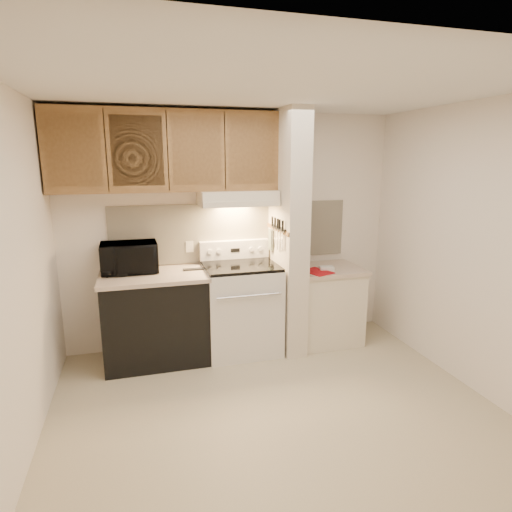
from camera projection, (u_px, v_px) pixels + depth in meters
name	position (u px, v px, depth m)	size (l,w,h in m)	color
floor	(275.00, 408.00, 3.54)	(3.60, 3.60, 0.00)	beige
ceiling	(278.00, 87.00, 2.98)	(3.60, 3.60, 0.00)	white
wall_back	(233.00, 230.00, 4.67)	(3.60, 0.02, 2.50)	white
wall_left	(14.00, 279.00, 2.78)	(0.02, 3.00, 2.50)	white
wall_right	(472.00, 248.00, 3.73)	(0.02, 3.00, 2.50)	white
backsplash	(233.00, 232.00, 4.66)	(2.60, 0.02, 0.63)	#F6EACA
range_body	(241.00, 309.00, 4.52)	(0.76, 0.65, 0.92)	silver
oven_window	(249.00, 316.00, 4.21)	(0.50, 0.01, 0.30)	black
oven_handle	(250.00, 296.00, 4.13)	(0.02, 0.02, 0.65)	silver
cooktop	(241.00, 266.00, 4.41)	(0.74, 0.64, 0.03)	black
range_backguard	(234.00, 249.00, 4.65)	(0.76, 0.08, 0.20)	silver
range_display	(235.00, 250.00, 4.61)	(0.10, 0.01, 0.04)	black
range_knob_left_outer	(210.00, 252.00, 4.54)	(0.05, 0.05, 0.02)	silver
range_knob_left_inner	(219.00, 251.00, 4.56)	(0.05, 0.05, 0.02)	silver
range_knob_right_inner	(251.00, 249.00, 4.66)	(0.05, 0.05, 0.02)	silver
range_knob_right_outer	(260.00, 249.00, 4.69)	(0.05, 0.05, 0.02)	silver
dishwasher_front	(156.00, 319.00, 4.30)	(1.00, 0.63, 0.87)	black
left_countertop	(154.00, 276.00, 4.20)	(1.04, 0.67, 0.04)	#C8B09B
spoon_rest	(193.00, 269.00, 4.35)	(0.20, 0.07, 0.01)	black
teal_jar	(117.00, 266.00, 4.30)	(0.09, 0.09, 0.10)	#295D52
outlet	(190.00, 247.00, 4.55)	(0.08, 0.01, 0.12)	beige
microwave	(129.00, 257.00, 4.23)	(0.54, 0.37, 0.30)	black
partition_pillar	(288.00, 234.00, 4.47)	(0.22, 0.70, 2.50)	beige
pillar_trim	(277.00, 229.00, 4.43)	(0.01, 0.70, 0.04)	brown
knife_strip	(278.00, 228.00, 4.38)	(0.02, 0.42, 0.04)	black
knife_blade_a	(282.00, 241.00, 4.25)	(0.01, 0.04, 0.16)	silver
knife_handle_a	(283.00, 226.00, 4.21)	(0.02, 0.02, 0.10)	black
knife_blade_b	(280.00, 240.00, 4.32)	(0.01, 0.04, 0.18)	silver
knife_handle_b	(280.00, 224.00, 4.30)	(0.02, 0.02, 0.10)	black
knife_blade_c	(277.00, 240.00, 4.39)	(0.01, 0.04, 0.20)	silver
knife_handle_c	(278.00, 224.00, 4.35)	(0.02, 0.02, 0.10)	black
knife_blade_d	(275.00, 237.00, 4.47)	(0.01, 0.04, 0.16)	silver
knife_handle_d	(275.00, 222.00, 4.43)	(0.02, 0.02, 0.10)	black
knife_blade_e	(272.00, 236.00, 4.55)	(0.01, 0.04, 0.18)	silver
knife_handle_e	(272.00, 221.00, 4.52)	(0.02, 0.02, 0.10)	black
oven_mitt	(271.00, 240.00, 4.62)	(0.03, 0.09, 0.22)	slate
right_cab_base	(325.00, 306.00, 4.78)	(0.70, 0.60, 0.81)	beige
right_countertop	(327.00, 269.00, 4.69)	(0.74, 0.64, 0.04)	#C8B09B
red_folder	(317.00, 272.00, 4.49)	(0.23, 0.31, 0.01)	#A40C13
white_box	(327.00, 268.00, 4.57)	(0.15, 0.10, 0.04)	white
range_hood	(237.00, 198.00, 4.38)	(0.78, 0.44, 0.15)	beige
hood_lip	(242.00, 204.00, 4.19)	(0.78, 0.04, 0.06)	beige
upper_cabinets	(166.00, 151.00, 4.13)	(2.18, 0.33, 0.77)	brown
cab_door_a	(73.00, 151.00, 3.77)	(0.46, 0.01, 0.63)	brown
cab_gap_a	(106.00, 151.00, 3.84)	(0.01, 0.01, 0.73)	black
cab_door_b	(137.00, 151.00, 3.91)	(0.46, 0.01, 0.63)	brown
cab_gap_b	(168.00, 151.00, 3.98)	(0.01, 0.01, 0.73)	black
cab_door_c	(197.00, 151.00, 4.05)	(0.46, 0.01, 0.63)	brown
cab_gap_c	(225.00, 151.00, 4.13)	(0.01, 0.01, 0.73)	black
cab_door_d	(252.00, 151.00, 4.20)	(0.46, 0.01, 0.63)	brown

